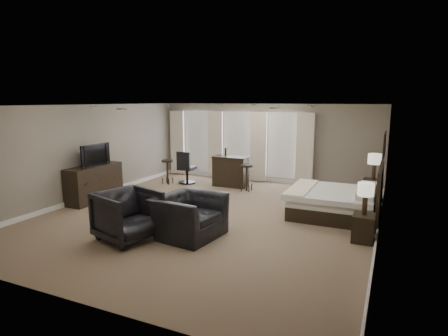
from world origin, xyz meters
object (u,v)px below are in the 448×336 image
at_px(lamp_near, 365,199).
at_px(bar_counter, 231,171).
at_px(tv, 93,163).
at_px(bar_stool_right, 247,178).
at_px(desk_chair, 187,167).
at_px(bed, 329,189).
at_px(bar_stool_left, 168,172).
at_px(dresser, 94,183).
at_px(armchair_far, 128,213).
at_px(armchair_near, 189,209).
at_px(nightstand_near, 363,228).
at_px(nightstand_far, 372,192).
at_px(lamp_far, 374,167).

height_order(lamp_near, bar_counter, lamp_near).
bearing_deg(tv, bar_stool_right, -50.67).
distance_m(lamp_near, desk_chair, 6.51).
distance_m(bed, tv, 6.18).
xyz_separation_m(bar_stool_left, desk_chair, (0.54, 0.35, 0.14)).
distance_m(bed, bar_counter, 3.83).
bearing_deg(dresser, desk_chair, 67.89).
relative_size(armchair_far, desk_chair, 1.00).
bearing_deg(armchair_near, armchair_far, 130.45).
height_order(armchair_far, desk_chair, armchair_far).
xyz_separation_m(bed, armchair_far, (-3.32, -3.28, -0.09)).
bearing_deg(desk_chair, bar_counter, -171.81).
relative_size(tv, bar_counter, 0.92).
bearing_deg(lamp_near, bar_stool_left, 156.40).
xyz_separation_m(nightstand_near, armchair_near, (-3.21, -1.17, 0.30)).
bearing_deg(bed, lamp_near, -58.46).
distance_m(armchair_far, bar_counter, 5.12).
relative_size(armchair_near, desk_chair, 1.20).
xyz_separation_m(nightstand_far, dresser, (-6.92, -2.76, 0.16)).
bearing_deg(dresser, bed, 12.28).
relative_size(nightstand_near, nightstand_far, 0.81).
xyz_separation_m(lamp_near, lamp_far, (0.00, 2.90, 0.16)).
height_order(bed, armchair_near, bed).
distance_m(nightstand_far, lamp_near, 2.95).
height_order(tv, armchair_far, tv).
height_order(nightstand_far, desk_chair, desk_chair).
height_order(nightstand_far, armchair_near, armchair_near).
relative_size(bed, bar_stool_left, 2.50).
xyz_separation_m(bed, lamp_near, (0.89, -1.45, 0.21)).
relative_size(lamp_far, bar_counter, 0.62).
xyz_separation_m(nightstand_far, bar_counter, (-4.24, 0.39, 0.16)).
bearing_deg(lamp_near, nightstand_far, 90.00).
bearing_deg(armchair_near, bar_stool_left, 44.99).
distance_m(nightstand_near, lamp_far, 2.99).
relative_size(lamp_near, bar_stool_right, 0.78).
bearing_deg(bar_stool_left, desk_chair, 33.06).
bearing_deg(bar_stool_left, nightstand_far, 1.52).
bearing_deg(armchair_near, bar_stool_right, 11.68).
distance_m(bar_stool_left, bar_stool_right, 2.72).
distance_m(armchair_near, bar_stool_right, 4.09).
bearing_deg(bar_counter, bar_stool_left, -164.52).
relative_size(nightstand_near, lamp_far, 0.77).
height_order(nightstand_near, bar_stool_right, bar_stool_right).
relative_size(bed, lamp_far, 2.89).
xyz_separation_m(dresser, bar_stool_right, (3.37, 2.77, -0.08)).
distance_m(nightstand_near, armchair_near, 3.43).
xyz_separation_m(nightstand_far, armchair_far, (-4.21, -4.73, 0.21)).
bearing_deg(dresser, tv, 0.00).
bearing_deg(armchair_far, dresser, 70.45).
xyz_separation_m(armchair_near, bar_stool_left, (-3.04, 3.90, -0.17)).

